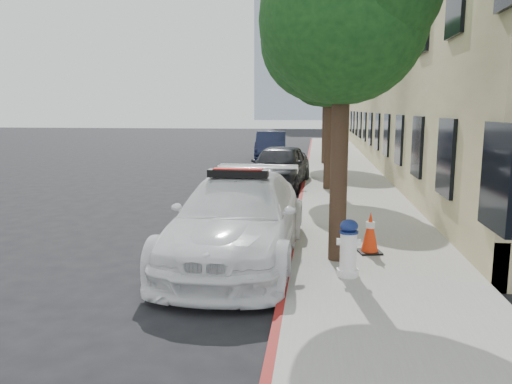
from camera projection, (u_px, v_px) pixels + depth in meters
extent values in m
plane|color=black|center=(202.00, 235.00, 11.19)|extent=(120.00, 120.00, 0.00)
cube|color=gray|center=(343.00, 175.00, 20.54)|extent=(3.20, 50.00, 0.15)
cube|color=maroon|center=(305.00, 175.00, 20.73)|extent=(0.12, 50.00, 0.15)
cube|color=tan|center=(458.00, 62.00, 23.96)|extent=(8.00, 36.00, 10.00)
cube|color=#9EA8B7|center=(342.00, 39.00, 138.66)|extent=(14.00, 14.00, 44.00)
cylinder|color=black|center=(339.00, 167.00, 8.59)|extent=(0.30, 0.30, 3.30)
sphere|color=#113714|center=(343.00, 19.00, 8.19)|extent=(2.80, 2.80, 2.80)
sphere|color=#113714|center=(321.00, 41.00, 8.57)|extent=(2.10, 2.10, 2.10)
cylinder|color=black|center=(329.00, 141.00, 16.43)|extent=(0.30, 0.30, 3.19)
sphere|color=#113714|center=(330.00, 66.00, 16.04)|extent=(2.60, 2.60, 2.60)
sphere|color=#113714|center=(344.00, 52.00, 15.63)|extent=(2.08, 2.08, 2.08)
sphere|color=#113714|center=(319.00, 77.00, 16.42)|extent=(1.95, 1.95, 1.95)
cylinder|color=black|center=(325.00, 128.00, 24.25)|extent=(0.30, 0.30, 3.41)
sphere|color=#113714|center=(326.00, 75.00, 23.83)|extent=(3.00, 3.00, 3.00)
sphere|color=#113714|center=(335.00, 66.00, 23.43)|extent=(2.40, 2.40, 2.40)
sphere|color=#113714|center=(319.00, 82.00, 24.22)|extent=(2.25, 2.25, 2.25)
imported|color=white|center=(238.00, 219.00, 9.21)|extent=(2.34, 5.47, 1.57)
cube|color=black|center=(238.00, 173.00, 9.07)|extent=(1.11, 0.31, 0.14)
cube|color=#A50A07|center=(238.00, 170.00, 9.06)|extent=(0.91, 0.24, 0.06)
imported|color=black|center=(279.00, 166.00, 17.81)|extent=(2.29, 4.67, 1.53)
imported|color=#151B36|center=(271.00, 145.00, 27.85)|extent=(1.92, 4.75, 1.53)
cylinder|color=white|center=(348.00, 272.00, 7.99)|extent=(0.35, 0.35, 0.11)
cylinder|color=white|center=(348.00, 251.00, 7.93)|extent=(0.27, 0.27, 0.61)
ellipsoid|color=navy|center=(349.00, 226.00, 7.86)|extent=(0.29, 0.29, 0.20)
cylinder|color=white|center=(349.00, 242.00, 7.91)|extent=(0.38, 0.13, 0.11)
cylinder|color=white|center=(349.00, 242.00, 7.91)|extent=(0.12, 0.20, 0.11)
cube|color=black|center=(369.00, 252.00, 9.27)|extent=(0.48, 0.48, 0.03)
cone|color=#F9330D|center=(370.00, 231.00, 9.20)|extent=(0.32, 0.32, 0.74)
cylinder|color=white|center=(370.00, 225.00, 9.18)|extent=(0.17, 0.17, 0.11)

